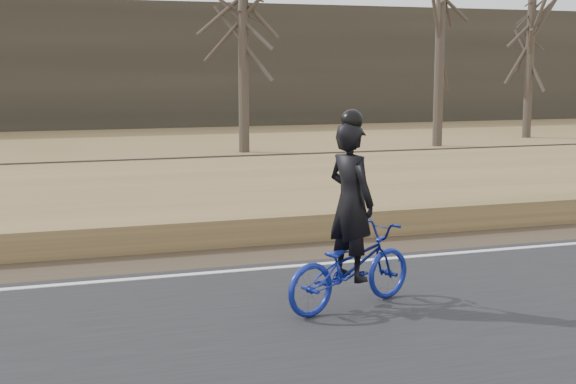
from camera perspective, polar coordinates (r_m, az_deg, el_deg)
name	(u,v)px	position (r m, az deg, el deg)	size (l,w,h in m)	color
cyclist	(350,245)	(9.51, 4.46, -3.79)	(1.99, 1.26, 2.36)	navy
bare_tree_center	(243,31)	(27.61, -3.20, 11.37)	(0.36, 0.36, 8.22)	#463D34
bare_tree_right	(440,46)	(30.25, 10.75, 10.17)	(0.36, 0.36, 7.34)	#463D34
bare_tree_far_right	(530,55)	(34.84, 16.83, 9.34)	(0.36, 0.36, 6.83)	#463D34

